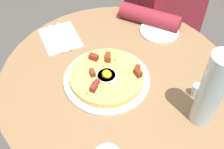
% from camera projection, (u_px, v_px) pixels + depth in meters
% --- Properties ---
extents(dining_table, '(0.84, 0.84, 0.73)m').
position_uv_depth(dining_table, '(116.00, 104.00, 1.13)').
color(dining_table, olive).
rests_on(dining_table, ground_plane).
extents(person_seated, '(0.53, 0.41, 1.14)m').
position_uv_depth(person_seated, '(162.00, 27.00, 1.53)').
color(person_seated, '#2D2D33').
rests_on(person_seated, ground_plane).
extents(pizza_plate, '(0.30, 0.30, 0.01)m').
position_uv_depth(pizza_plate, '(107.00, 80.00, 0.97)').
color(pizza_plate, silver).
rests_on(pizza_plate, dining_table).
extents(breakfast_pizza, '(0.26, 0.26, 0.05)m').
position_uv_depth(breakfast_pizza, '(107.00, 76.00, 0.96)').
color(breakfast_pizza, '#DFB657').
rests_on(breakfast_pizza, pizza_plate).
extents(bread_plate, '(0.16, 0.16, 0.01)m').
position_uv_depth(bread_plate, '(159.00, 31.00, 1.15)').
color(bread_plate, silver).
rests_on(bread_plate, dining_table).
extents(napkin, '(0.17, 0.19, 0.00)m').
position_uv_depth(napkin, '(60.00, 38.00, 1.13)').
color(napkin, white).
rests_on(napkin, dining_table).
extents(fork, '(0.04, 0.18, 0.00)m').
position_uv_depth(fork, '(56.00, 38.00, 1.12)').
color(fork, silver).
rests_on(fork, napkin).
extents(knife, '(0.04, 0.18, 0.00)m').
position_uv_depth(knife, '(64.00, 36.00, 1.13)').
color(knife, silver).
rests_on(knife, napkin).
extents(water_bottle, '(0.07, 0.07, 0.27)m').
position_uv_depth(water_bottle, '(211.00, 91.00, 0.78)').
color(water_bottle, silver).
rests_on(water_bottle, dining_table).
extents(salt_shaker, '(0.03, 0.03, 0.05)m').
position_uv_depth(salt_shaker, '(196.00, 90.00, 0.92)').
color(salt_shaker, white).
rests_on(salt_shaker, dining_table).
extents(pepper_shaker, '(0.03, 0.03, 0.05)m').
position_uv_depth(pepper_shaker, '(221.00, 68.00, 0.99)').
color(pepper_shaker, '#3F3833').
rests_on(pepper_shaker, dining_table).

